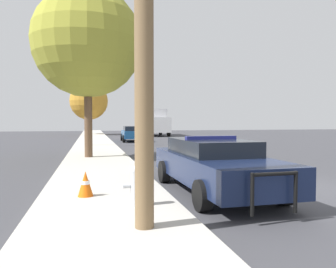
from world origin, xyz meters
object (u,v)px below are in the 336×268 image
(traffic_light, at_px, (107,90))
(tree_sidewalk_near, at_px, (88,43))
(car_background_midblock, at_px, (132,133))
(tree_sidewalk_far, at_px, (89,101))
(fire_hydrant, at_px, (136,184))
(police_car, at_px, (214,163))
(traffic_cone, at_px, (85,184))
(box_truck, at_px, (155,122))

(traffic_light, relative_size, tree_sidewalk_near, 0.70)
(car_background_midblock, relative_size, tree_sidewalk_far, 0.66)
(tree_sidewalk_far, bearing_deg, traffic_light, -86.26)
(fire_hydrant, height_order, tree_sidewalk_far, tree_sidewalk_far)
(tree_sidewalk_far, bearing_deg, police_car, -84.90)
(fire_hydrant, relative_size, traffic_cone, 1.43)
(police_car, xyz_separation_m, traffic_cone, (-3.25, -0.33, -0.32))
(fire_hydrant, xyz_separation_m, traffic_cone, (-1.01, 1.10, -0.15))
(box_truck, height_order, tree_sidewalk_far, tree_sidewalk_far)
(box_truck, bearing_deg, tree_sidewalk_far, -25.02)
(car_background_midblock, xyz_separation_m, tree_sidewalk_near, (-3.76, -13.47, 4.82))
(fire_hydrant, height_order, box_truck, box_truck)
(police_car, bearing_deg, traffic_cone, 4.64)
(box_truck, relative_size, tree_sidewalk_far, 1.16)
(fire_hydrant, distance_m, tree_sidewalk_far, 38.53)
(car_background_midblock, distance_m, tree_sidewalk_far, 16.24)
(police_car, relative_size, tree_sidewalk_far, 0.79)
(traffic_light, relative_size, box_truck, 0.70)
(tree_sidewalk_near, bearing_deg, tree_sidewalk_far, 90.14)
(fire_hydrant, relative_size, car_background_midblock, 0.18)
(fire_hydrant, height_order, car_background_midblock, car_background_midblock)
(car_background_midblock, distance_m, traffic_cone, 22.22)
(police_car, relative_size, traffic_light, 0.97)
(tree_sidewalk_near, bearing_deg, box_truck, 72.05)
(tree_sidewalk_far, bearing_deg, traffic_cone, -89.93)
(car_background_midblock, height_order, tree_sidewalk_near, tree_sidewalk_near)
(tree_sidewalk_near, xyz_separation_m, traffic_cone, (-0.03, -8.42, -5.14))
(traffic_cone, bearing_deg, tree_sidewalk_near, 89.80)
(car_background_midblock, bearing_deg, police_car, -89.69)
(fire_hydrant, height_order, traffic_light, traffic_light)
(fire_hydrant, bearing_deg, traffic_light, 88.97)
(traffic_cone, bearing_deg, tree_sidewalk_far, 90.07)
(box_truck, xyz_separation_m, tree_sidewalk_far, (-8.15, 3.84, 2.74))
(tree_sidewalk_near, bearing_deg, car_background_midblock, 74.42)
(police_car, xyz_separation_m, car_background_midblock, (0.54, 21.56, -0.00))
(fire_hydrant, distance_m, tree_sidewalk_near, 10.79)
(tree_sidewalk_near, distance_m, traffic_cone, 9.87)
(traffic_light, height_order, box_truck, traffic_light)
(police_car, height_order, tree_sidewalk_near, tree_sidewalk_near)
(car_background_midblock, height_order, tree_sidewalk_far, tree_sidewalk_far)
(fire_hydrant, bearing_deg, box_truck, 78.36)
(police_car, distance_m, traffic_cone, 3.28)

